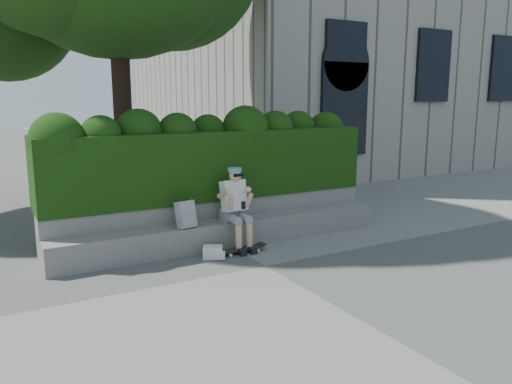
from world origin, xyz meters
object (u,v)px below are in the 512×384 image
person (235,205)px  backpack_ground (213,252)px  skateboard (242,249)px  backpack_plaid (186,214)px

person → backpack_ground: person is taller
person → skateboard: 0.75m
backpack_plaid → backpack_ground: (0.29, -0.40, -0.57)m
backpack_plaid → backpack_ground: backpack_plaid is taller
person → skateboard: size_ratio=1.85×
person → backpack_plaid: 0.87m
backpack_ground → backpack_plaid: bearing=154.5°
skateboard → backpack_plaid: backpack_plaid is taller
skateboard → backpack_ground: size_ratio=2.48×
skateboard → backpack_ground: (-0.54, -0.01, 0.03)m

